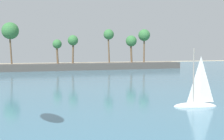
% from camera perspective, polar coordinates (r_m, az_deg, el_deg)
% --- Properties ---
extents(sea, '(220.00, 114.26, 0.06)m').
position_cam_1_polar(sea, '(66.72, -13.69, -1.12)').
color(sea, teal).
rests_on(sea, ground).
extents(palm_headland, '(83.62, 6.28, 13.02)m').
position_cam_1_polar(palm_headland, '(83.58, -17.63, 2.49)').
color(palm_headland, '#514C47').
rests_on(palm_headland, ground).
extents(sailboat_near_shore, '(4.37, 2.27, 6.07)m').
position_cam_1_polar(sailboat_near_shore, '(32.05, 14.75, -5.33)').
color(sailboat_near_shore, white).
rests_on(sailboat_near_shore, sea).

